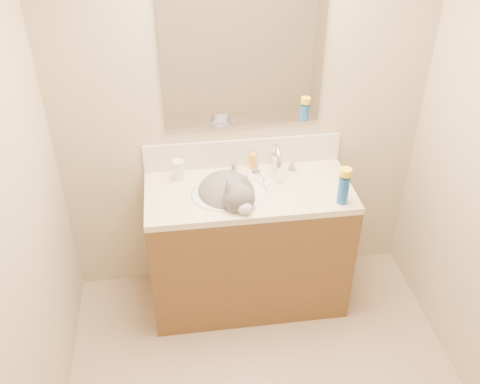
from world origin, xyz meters
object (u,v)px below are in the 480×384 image
object	(u,v)px
vanity_cabinet	(248,248)
amber_bottle	(253,161)
spray_can	(343,190)
basin	(229,204)
silver_jar	(234,167)
faucet	(276,162)
pill_bottle	(179,170)
cat	(229,196)

from	to	relation	value
vanity_cabinet	amber_bottle	xyz separation A→B (m)	(0.06, 0.22, 0.50)
amber_bottle	spray_can	bearing A→B (deg)	-43.56
vanity_cabinet	spray_can	distance (m)	0.75
basin	silver_jar	bearing A→B (deg)	76.05
vanity_cabinet	faucet	size ratio (longest dim) A/B	4.29
faucet	spray_can	bearing A→B (deg)	-47.09
faucet	pill_bottle	size ratio (longest dim) A/B	2.28
basin	amber_bottle	distance (m)	0.33
cat	pill_bottle	world-z (taller)	cat
faucet	vanity_cabinet	bearing A→B (deg)	-142.71
basin	faucet	xyz separation A→B (m)	(0.30, 0.17, 0.16)
pill_bottle	amber_bottle	world-z (taller)	pill_bottle
amber_bottle	spray_can	world-z (taller)	spray_can
vanity_cabinet	spray_can	xyz separation A→B (m)	(0.49, -0.20, 0.53)
silver_jar	amber_bottle	xyz separation A→B (m)	(0.12, 0.01, 0.03)
pill_bottle	cat	bearing A→B (deg)	-35.58
vanity_cabinet	basin	size ratio (longest dim) A/B	2.67
faucet	amber_bottle	xyz separation A→B (m)	(-0.12, 0.08, -0.03)
vanity_cabinet	cat	distance (m)	0.45
vanity_cabinet	amber_bottle	world-z (taller)	amber_bottle
cat	pill_bottle	bearing A→B (deg)	126.80
cat	basin	bearing A→B (deg)	20.26
silver_jar	spray_can	distance (m)	0.69
amber_bottle	cat	bearing A→B (deg)	-125.77
faucet	cat	size ratio (longest dim) A/B	0.55
basin	vanity_cabinet	bearing A→B (deg)	14.04
amber_bottle	faucet	bearing A→B (deg)	-32.43
basin	pill_bottle	bearing A→B (deg)	144.63
silver_jar	pill_bottle	bearing A→B (deg)	-172.77
faucet	cat	world-z (taller)	faucet
pill_bottle	silver_jar	size ratio (longest dim) A/B	2.31
basin	cat	distance (m)	0.06
cat	silver_jar	xyz separation A→B (m)	(0.06, 0.24, 0.04)
vanity_cabinet	amber_bottle	distance (m)	0.55
cat	silver_jar	bearing A→B (deg)	58.24
faucet	cat	distance (m)	0.36
faucet	pill_bottle	bearing A→B (deg)	177.21
cat	silver_jar	distance (m)	0.25
cat	vanity_cabinet	bearing A→B (deg)	-3.34
faucet	silver_jar	size ratio (longest dim) A/B	5.27
faucet	amber_bottle	world-z (taller)	faucet
vanity_cabinet	amber_bottle	bearing A→B (deg)	75.32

